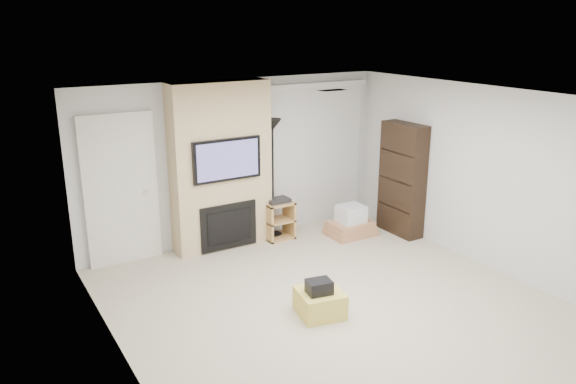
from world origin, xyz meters
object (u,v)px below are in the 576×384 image
av_stand (278,217)px  bookshelf (402,179)px  ottoman (320,303)px  box_stack (351,224)px  floor_lamp (273,145)px

av_stand → bookshelf: bearing=-23.9°
ottoman → box_stack: box_stack is taller
ottoman → floor_lamp: bearing=72.4°
floor_lamp → bookshelf: bearing=-27.2°
ottoman → bookshelf: bookshelf is taller
ottoman → floor_lamp: 2.94m
floor_lamp → box_stack: floor_lamp is taller
box_stack → bookshelf: 1.09m
av_stand → bookshelf: 2.07m
floor_lamp → ottoman: bearing=-107.6°
ottoman → box_stack: bearing=45.1°
bookshelf → box_stack: bearing=156.9°
av_stand → box_stack: size_ratio=0.89×
bookshelf → av_stand: bearing=156.1°
floor_lamp → box_stack: 1.80m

